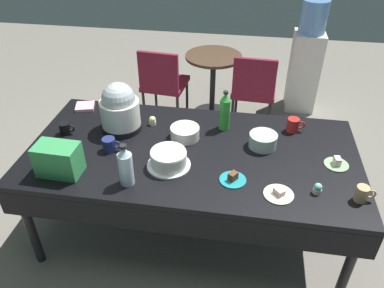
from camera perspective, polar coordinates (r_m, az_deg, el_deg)
ground at (r=3.02m, az=0.00°, el=-12.50°), size 9.00×9.00×0.00m
potluck_table at (r=2.55m, az=0.00°, el=-2.05°), size 2.20×1.10×0.75m
frosted_layer_cake at (r=2.35m, az=-3.58°, el=-2.30°), size 0.28×0.28×0.11m
slow_cooker at (r=2.69m, az=-10.93°, el=5.33°), size 0.29×0.29×0.36m
glass_salad_bowl at (r=2.57m, az=10.73°, el=0.54°), size 0.19×0.19×0.10m
ceramic_snack_bowl at (r=2.61m, az=-1.08°, el=1.74°), size 0.20×0.20×0.08m
dessert_plate_sage at (r=2.55m, az=21.11°, el=-2.75°), size 0.15×0.15×0.06m
dessert_plate_teal at (r=2.27m, az=6.22°, el=-5.24°), size 0.16×0.16×0.06m
dessert_plate_cream at (r=2.22m, az=13.03°, el=-7.35°), size 0.17×0.17×0.04m
cupcake_rose at (r=2.99m, az=-11.96°, el=5.40°), size 0.05×0.05×0.07m
cupcake_cocoa at (r=2.78m, az=-6.01°, el=3.54°), size 0.05×0.05×0.07m
cupcake_berry at (r=2.28m, az=18.55°, el=-6.44°), size 0.05×0.05×0.07m
soda_bottle_lime_soda at (r=2.68m, az=5.00°, el=4.95°), size 0.08×0.08×0.30m
soda_bottle_water at (r=2.21m, az=-10.05°, el=-3.32°), size 0.09×0.09×0.28m
coffee_mug_black at (r=2.80m, az=-18.71°, el=2.27°), size 0.11×0.07×0.08m
coffee_mug_tan at (r=2.32m, az=24.46°, el=-6.89°), size 0.11×0.07×0.10m
coffee_mug_navy at (r=2.55m, az=-12.44°, el=-0.06°), size 0.13×0.09×0.09m
coffee_mug_red at (r=2.78m, az=15.14°, el=2.82°), size 0.13×0.08×0.10m
soda_carton at (r=2.41m, az=-19.63°, el=-2.23°), size 0.26×0.17×0.20m
paper_napkin_stack at (r=3.10m, az=-15.95°, el=5.51°), size 0.17×0.17×0.02m
maroon_chair_left at (r=4.03m, az=-4.45°, el=9.53°), size 0.48×0.48×0.85m
maroon_chair_right at (r=3.93m, az=9.36°, el=8.48°), size 0.46×0.46×0.85m
round_cafe_table at (r=4.15m, az=3.21°, el=10.48°), size 0.60×0.60×0.72m
water_cooler at (r=4.45m, az=16.90°, el=12.06°), size 0.32×0.32×1.24m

